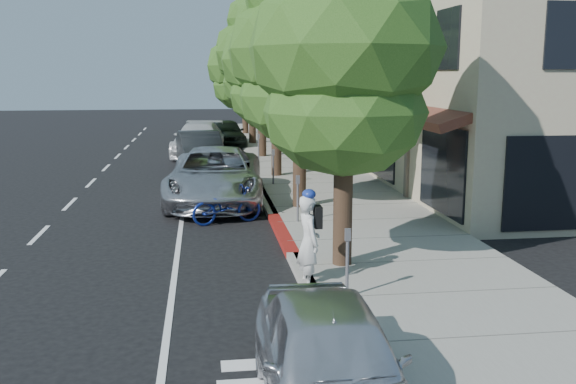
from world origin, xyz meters
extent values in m
plane|color=black|center=(0.00, 0.00, 0.00)|extent=(120.00, 120.00, 0.00)
cube|color=gray|center=(2.30, 8.00, 0.07)|extent=(4.60, 56.00, 0.15)
cube|color=#9E998E|center=(0.00, 8.00, 0.07)|extent=(0.30, 56.00, 0.15)
cube|color=maroon|center=(0.00, 1.00, 0.07)|extent=(0.32, 4.00, 0.15)
cube|color=#B7AF8C|center=(9.60, 18.00, 3.50)|extent=(10.00, 36.00, 7.00)
cylinder|color=black|center=(0.90, -2.00, 1.30)|extent=(0.40, 0.40, 2.60)
ellipsoid|color=#234916|center=(0.90, -2.00, 3.35)|extent=(3.37, 3.37, 2.69)
ellipsoid|color=#234916|center=(0.90, -2.00, 4.61)|extent=(3.96, 3.96, 3.17)
cylinder|color=black|center=(0.90, 4.00, 1.35)|extent=(0.40, 0.40, 2.70)
ellipsoid|color=#234916|center=(0.90, 4.00, 3.47)|extent=(3.65, 3.65, 2.92)
ellipsoid|color=#234916|center=(0.90, 4.00, 4.77)|extent=(4.30, 4.30, 3.44)
ellipsoid|color=#234916|center=(0.90, 4.00, 6.16)|extent=(3.22, 3.22, 2.58)
cylinder|color=black|center=(0.90, 10.00, 1.30)|extent=(0.40, 0.40, 2.60)
ellipsoid|color=#234916|center=(0.90, 10.00, 3.34)|extent=(3.69, 3.69, 2.95)
ellipsoid|color=#234916|center=(0.90, 10.00, 4.60)|extent=(4.35, 4.35, 3.48)
ellipsoid|color=#234916|center=(0.90, 10.00, 5.93)|extent=(3.26, 3.26, 2.61)
cylinder|color=black|center=(0.90, 16.00, 1.43)|extent=(0.40, 0.40, 2.87)
ellipsoid|color=#234916|center=(0.90, 16.00, 3.68)|extent=(3.80, 3.80, 3.04)
ellipsoid|color=#234916|center=(0.90, 16.00, 5.08)|extent=(4.47, 4.47, 3.58)
ellipsoid|color=#234916|center=(0.90, 16.00, 6.55)|extent=(3.36, 3.36, 2.68)
cylinder|color=black|center=(0.90, 22.00, 1.37)|extent=(0.40, 0.40, 2.74)
ellipsoid|color=#234916|center=(0.90, 22.00, 3.53)|extent=(3.40, 3.40, 2.72)
ellipsoid|color=#234916|center=(0.90, 22.00, 4.86)|extent=(4.00, 4.00, 3.20)
ellipsoid|color=#234916|center=(0.90, 22.00, 6.27)|extent=(3.00, 3.00, 2.40)
cylinder|color=black|center=(0.90, 28.00, 1.29)|extent=(0.40, 0.40, 2.58)
ellipsoid|color=#234916|center=(0.90, 28.00, 3.32)|extent=(4.35, 4.35, 3.48)
ellipsoid|color=#234916|center=(0.90, 28.00, 4.57)|extent=(5.12, 5.12, 4.09)
ellipsoid|color=#234916|center=(0.90, 28.00, 5.90)|extent=(3.84, 3.84, 3.07)
imported|color=silver|center=(0.02, -3.00, 0.92)|extent=(0.54, 0.73, 1.83)
imported|color=navy|center=(-1.34, 2.61, 0.52)|extent=(2.10, 1.25, 1.04)
imported|color=silver|center=(-1.58, 5.50, 0.88)|extent=(3.34, 6.51, 1.76)
imported|color=#212426|center=(-2.08, 13.08, 0.81)|extent=(2.28, 5.10, 1.63)
imported|color=silver|center=(-2.14, 17.68, 0.82)|extent=(2.97, 5.89, 1.64)
imported|color=black|center=(-0.63, 21.50, 0.78)|extent=(2.31, 4.73, 1.55)
imported|color=silver|center=(-0.50, -7.71, 0.71)|extent=(1.76, 4.23, 1.43)
imported|color=black|center=(4.00, 10.86, 1.06)|extent=(1.07, 0.96, 1.81)
camera|label=1|loc=(-1.96, -14.76, 4.12)|focal=40.00mm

